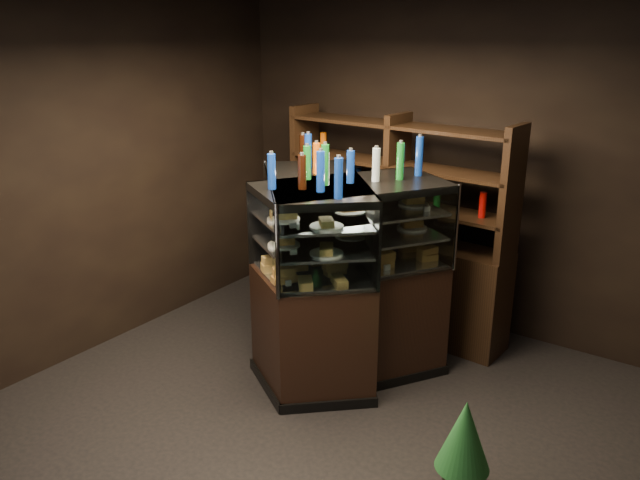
# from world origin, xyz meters

# --- Properties ---
(ground) EXTENTS (5.00, 5.00, 0.00)m
(ground) POSITION_xyz_m (0.00, 0.00, 0.00)
(ground) COLOR black
(ground) RESTS_ON ground
(room_shell) EXTENTS (5.02, 5.02, 3.01)m
(room_shell) POSITION_xyz_m (0.00, 0.00, 1.94)
(room_shell) COLOR black
(room_shell) RESTS_ON ground
(display_case) EXTENTS (1.78, 1.64, 1.61)m
(display_case) POSITION_xyz_m (-0.57, 1.03, 0.53)
(display_case) COLOR black
(display_case) RESTS_ON ground
(food_display) EXTENTS (1.27, 1.22, 0.49)m
(food_display) POSITION_xyz_m (-0.57, 1.03, 1.21)
(food_display) COLOR gold
(food_display) RESTS_ON display_case
(bottles_top) EXTENTS (1.09, 1.08, 0.30)m
(bottles_top) POSITION_xyz_m (-0.57, 1.03, 1.74)
(bottles_top) COLOR silver
(bottles_top) RESTS_ON display_case
(potted_conifer) EXTENTS (0.33, 0.33, 0.71)m
(potted_conifer) POSITION_xyz_m (0.91, 0.26, 0.41)
(potted_conifer) COLOR black
(potted_conifer) RESTS_ON ground
(back_shelving) EXTENTS (2.22, 0.55, 2.00)m
(back_shelving) POSITION_xyz_m (-0.57, 2.05, 0.61)
(back_shelving) COLOR black
(back_shelving) RESTS_ON ground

